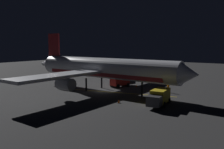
# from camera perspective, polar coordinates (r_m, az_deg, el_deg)

# --- Properties ---
(ground_plane) EXTENTS (180.00, 180.00, 0.20)m
(ground_plane) POSITION_cam_1_polar(r_m,az_deg,el_deg) (49.62, -1.90, -3.97)
(ground_plane) COLOR #2D2D2E
(apron_guide_stripe) EXTENTS (5.37, 20.64, 0.01)m
(apron_guide_stripe) POSITION_cam_1_polar(r_m,az_deg,el_deg) (47.55, 2.15, -4.32)
(apron_guide_stripe) COLOR gold
(apron_guide_stripe) RESTS_ON ground_plane
(airliner) EXTENTS (39.40, 39.52, 11.94)m
(airliner) POSITION_cam_1_polar(r_m,az_deg,el_deg) (49.34, -2.48, 1.35)
(airliner) COLOR silver
(airliner) RESTS_ON ground_plane
(baggage_truck) EXTENTS (6.27, 2.87, 2.46)m
(baggage_truck) POSITION_cam_1_polar(r_m,az_deg,el_deg) (38.27, 11.02, -5.31)
(baggage_truck) COLOR gold
(baggage_truck) RESTS_ON ground_plane
(catering_truck) EXTENTS (6.31, 3.66, 2.34)m
(catering_truck) POSITION_cam_1_polar(r_m,az_deg,el_deg) (54.32, 2.37, -1.60)
(catering_truck) COLOR maroon
(catering_truck) RESTS_ON ground_plane
(ground_crew_worker) EXTENTS (0.40, 0.40, 1.74)m
(ground_crew_worker) POSITION_cam_1_polar(r_m,az_deg,el_deg) (49.10, 13.03, -3.09)
(ground_crew_worker) COLOR black
(ground_crew_worker) RESTS_ON ground_plane
(traffic_cone_near_left) EXTENTS (0.50, 0.50, 0.55)m
(traffic_cone_near_left) POSITION_cam_1_polar(r_m,az_deg,el_deg) (39.35, 1.61, -6.36)
(traffic_cone_near_left) COLOR #EA590F
(traffic_cone_near_left) RESTS_ON ground_plane
(traffic_cone_near_right) EXTENTS (0.50, 0.50, 0.55)m
(traffic_cone_near_right) POSITION_cam_1_polar(r_m,az_deg,el_deg) (54.28, 5.75, -2.67)
(traffic_cone_near_right) COLOR #EA590F
(traffic_cone_near_right) RESTS_ON ground_plane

